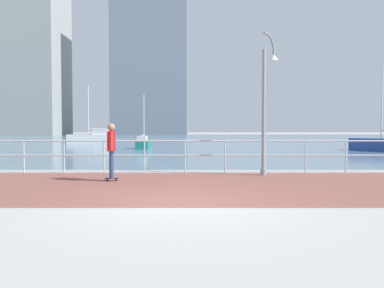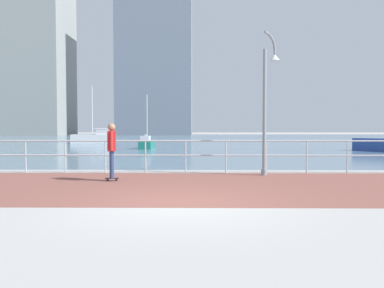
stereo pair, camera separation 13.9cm
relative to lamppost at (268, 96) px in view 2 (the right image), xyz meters
name	(u,v)px [view 2 (the right image)]	position (x,y,z in m)	size (l,w,h in m)	color
ground	(194,141)	(-2.75, 35.15, -2.63)	(220.00, 220.00, 0.00)	#ADAAA5
brick_paving	(182,185)	(-2.75, -2.45, -2.62)	(28.00, 5.87, 0.01)	brown
harbor_water	(194,139)	(-2.75, 45.48, -2.62)	(180.00, 88.00, 0.00)	slate
waterfront_railing	(186,150)	(-2.75, 0.48, -1.83)	(25.25, 0.06, 1.15)	#B2BCC1
lamppost	(268,96)	(0.00, 0.00, 0.00)	(0.67, 0.65, 4.75)	gray
skateboarder	(112,146)	(-4.87, -1.56, -1.60)	(0.41, 0.56, 1.70)	black
sailboat_teal	(94,138)	(-13.35, 27.85, -2.04)	(4.35, 1.39, 6.09)	white
sailboat_white	(147,143)	(-6.23, 16.74, -2.23)	(0.95, 2.99, 4.19)	#197266
tower_glass	(31,51)	(-41.82, 78.67, 17.31)	(17.18, 14.49, 41.54)	#939993
tower_slate	(156,64)	(-12.39, 80.87, 14.61)	(17.56, 14.02, 36.14)	slate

